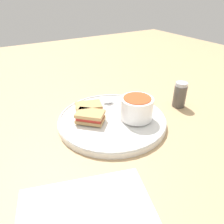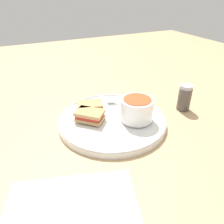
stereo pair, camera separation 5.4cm
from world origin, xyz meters
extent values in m
plane|color=tan|center=(0.00, 0.00, 0.00)|extent=(2.40, 2.40, 0.00)
cylinder|color=white|center=(0.00, 0.00, 0.01)|extent=(0.33, 0.33, 0.02)
torus|color=white|center=(0.00, 0.00, 0.02)|extent=(0.33, 0.33, 0.01)
cylinder|color=white|center=(0.06, -0.04, 0.02)|extent=(0.05, 0.05, 0.01)
cylinder|color=white|center=(0.06, -0.04, 0.05)|extent=(0.10, 0.10, 0.06)
cylinder|color=#B74C23|center=(0.06, -0.04, 0.09)|extent=(0.08, 0.08, 0.01)
cube|color=silver|center=(0.09, 0.06, 0.02)|extent=(0.08, 0.06, 0.00)
ellipsoid|color=silver|center=(0.04, 0.09, 0.03)|extent=(0.04, 0.04, 0.01)
cube|color=tan|center=(-0.05, 0.06, 0.03)|extent=(0.09, 0.07, 0.01)
cube|color=#B72D23|center=(-0.05, 0.06, 0.04)|extent=(0.08, 0.07, 0.01)
cube|color=tan|center=(-0.05, 0.06, 0.05)|extent=(0.09, 0.07, 0.01)
cube|color=tan|center=(-0.07, 0.01, 0.03)|extent=(0.09, 0.09, 0.01)
cube|color=#B72D23|center=(-0.07, 0.01, 0.04)|extent=(0.09, 0.09, 0.01)
cube|color=tan|center=(-0.07, 0.01, 0.05)|extent=(0.09, 0.09, 0.01)
cylinder|color=#4C4742|center=(0.26, -0.03, 0.04)|extent=(0.04, 0.04, 0.08)
cylinder|color=#B7B7BC|center=(0.26, -0.03, 0.08)|extent=(0.04, 0.04, 0.01)
camera|label=1|loc=(-0.29, -0.48, 0.37)|focal=35.00mm
camera|label=2|loc=(-0.25, -0.51, 0.37)|focal=35.00mm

